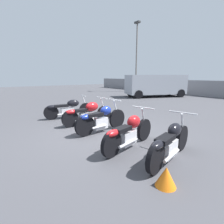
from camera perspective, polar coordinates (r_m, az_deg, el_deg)
ground_plane at (r=5.95m, az=-2.47°, el=-6.51°), size 60.00×60.00×0.00m
light_pole_left at (r=21.50m, az=8.04°, el=18.93°), size 0.70×0.35×7.84m
motorcycle_slot_0 at (r=8.04m, az=-14.09°, el=1.09°), size 0.64×2.18×0.99m
motorcycle_slot_1 at (r=6.85m, az=-7.98°, el=-0.29°), size 0.72×2.15×1.00m
motorcycle_slot_2 at (r=5.84m, az=-3.61°, el=-2.36°), size 0.58×2.06×1.05m
motorcycle_slot_3 at (r=4.56m, az=5.56°, el=-6.59°), size 0.80×2.07×1.00m
motorcycle_slot_4 at (r=4.09m, az=18.44°, el=-9.48°), size 0.79×2.06×1.00m
parked_van at (r=16.37m, az=14.01°, el=8.68°), size 3.80×5.58×1.94m
traffic_cone_near at (r=3.29m, az=17.21°, el=-19.54°), size 0.36×0.36×0.36m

